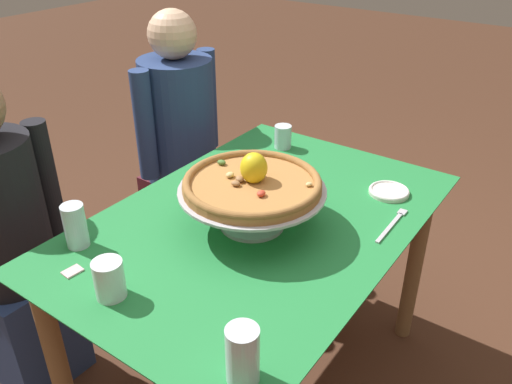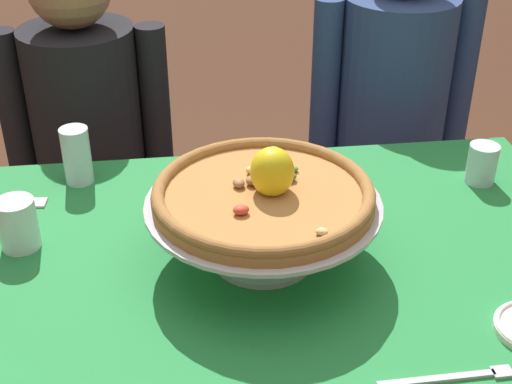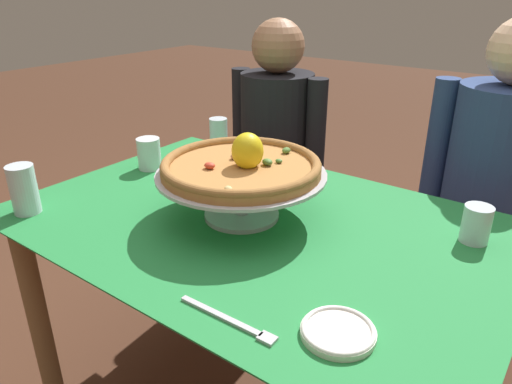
% 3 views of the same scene
% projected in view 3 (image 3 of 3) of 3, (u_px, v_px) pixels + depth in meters
% --- Properties ---
extents(dining_table, '(1.27, 0.86, 0.73)m').
position_uv_depth(dining_table, '(255.00, 255.00, 1.28)').
color(dining_table, olive).
rests_on(dining_table, ground).
extents(pizza_stand, '(0.43, 0.43, 0.13)m').
position_uv_depth(pizza_stand, '(241.00, 184.00, 1.22)').
color(pizza_stand, '#B7B7C1').
rests_on(pizza_stand, dining_table).
extents(pizza, '(0.40, 0.40, 0.10)m').
position_uv_depth(pizza, '(242.00, 165.00, 1.20)').
color(pizza, '#AD753D').
rests_on(pizza, pizza_stand).
extents(water_glass_side_left, '(0.08, 0.08, 0.10)m').
position_uv_depth(water_glass_side_left, '(149.00, 155.00, 1.56)').
color(water_glass_side_left, white).
rests_on(water_glass_side_left, dining_table).
extents(water_glass_back_left, '(0.06, 0.06, 0.13)m').
position_uv_depth(water_glass_back_left, '(219.00, 139.00, 1.68)').
color(water_glass_back_left, silver).
rests_on(water_glass_back_left, dining_table).
extents(water_glass_back_right, '(0.07, 0.07, 0.09)m').
position_uv_depth(water_glass_back_right, '(476.00, 227.00, 1.12)').
color(water_glass_back_right, silver).
rests_on(water_glass_back_right, dining_table).
extents(water_glass_front_left, '(0.07, 0.07, 0.13)m').
position_uv_depth(water_glass_front_left, '(24.00, 193.00, 1.26)').
color(water_glass_front_left, silver).
rests_on(water_glass_front_left, dining_table).
extents(side_plate, '(0.13, 0.13, 0.02)m').
position_uv_depth(side_plate, '(338.00, 331.00, 0.83)').
color(side_plate, silver).
rests_on(side_plate, dining_table).
extents(dinner_fork, '(0.22, 0.02, 0.01)m').
position_uv_depth(dinner_fork, '(232.00, 321.00, 0.87)').
color(dinner_fork, '#B7B7C1').
rests_on(dinner_fork, dining_table).
extents(sugar_packet, '(0.05, 0.04, 0.00)m').
position_uv_depth(sugar_packet, '(184.00, 155.00, 1.69)').
color(sugar_packet, beige).
rests_on(sugar_packet, dining_table).
extents(diner_left, '(0.46, 0.32, 1.17)m').
position_uv_depth(diner_left, '(276.00, 168.00, 2.08)').
color(diner_left, navy).
rests_on(diner_left, ground).
extents(diner_right, '(0.47, 0.32, 1.21)m').
position_uv_depth(diner_right, '(487.00, 215.00, 1.60)').
color(diner_right, maroon).
rests_on(diner_right, ground).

